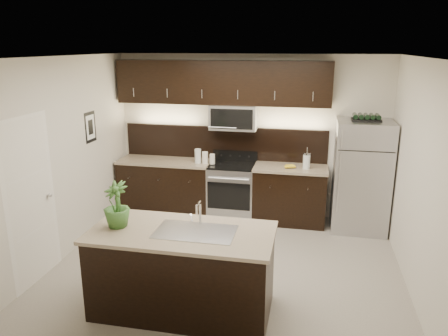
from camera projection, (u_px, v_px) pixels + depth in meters
name	position (u px, v px, depth m)	size (l,w,h in m)	color
ground	(227.00, 265.00, 5.83)	(4.50, 4.50, 0.00)	gray
room_walls	(218.00, 141.00, 5.35)	(4.52, 4.02, 2.71)	beige
counter_run	(220.00, 190.00, 7.38)	(3.51, 0.65, 0.94)	black
upper_fixtures	(223.00, 89.00, 7.06)	(3.49, 0.40, 1.66)	black
island	(183.00, 270.00, 4.74)	(1.96, 0.96, 0.94)	black
sink_faucet	(196.00, 230.00, 4.59)	(0.84, 0.50, 0.28)	silver
refrigerator	(361.00, 176.00, 6.78)	(0.84, 0.76, 1.74)	#B2B2B7
wine_rack	(366.00, 118.00, 6.53)	(0.43, 0.27, 0.10)	black
plant	(116.00, 205.00, 4.66)	(0.28, 0.28, 0.50)	#346026
canisters	(203.00, 157.00, 7.22)	(0.35, 0.12, 0.23)	silver
french_press	(306.00, 161.00, 6.90)	(0.12, 0.12, 0.34)	silver
bananas	(286.00, 166.00, 6.96)	(0.19, 0.15, 0.06)	gold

